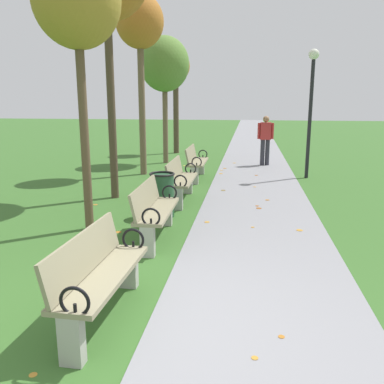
# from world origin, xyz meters

# --- Properties ---
(ground_plane) EXTENTS (80.00, 80.00, 0.00)m
(ground_plane) POSITION_xyz_m (0.00, 0.00, 0.00)
(ground_plane) COLOR #386628
(paved_walkway) EXTENTS (2.27, 44.00, 0.02)m
(paved_walkway) POSITION_xyz_m (1.14, 18.00, 0.01)
(paved_walkway) COLOR gray
(paved_walkway) RESTS_ON ground
(park_bench_1) EXTENTS (0.53, 1.62, 0.90)m
(park_bench_1) POSITION_xyz_m (-0.50, 0.03, 0.49)
(park_bench_1) COLOR gray
(park_bench_1) RESTS_ON ground
(park_bench_2) EXTENTS (0.51, 1.61, 0.90)m
(park_bench_2) POSITION_xyz_m (-0.50, 2.47, 0.49)
(park_bench_2) COLOR gray
(park_bench_2) RESTS_ON ground
(park_bench_3) EXTENTS (0.49, 1.60, 0.90)m
(park_bench_3) POSITION_xyz_m (-0.50, 5.00, 0.49)
(park_bench_3) COLOR gray
(park_bench_3) RESTS_ON ground
(park_bench_4) EXTENTS (0.48, 1.60, 0.90)m
(park_bench_4) POSITION_xyz_m (-0.50, 7.56, 0.49)
(park_bench_4) COLOR gray
(park_bench_4) RESTS_ON ground
(tree_1) EXTENTS (1.36, 1.36, 4.42)m
(tree_1) POSITION_xyz_m (-1.73, 2.83, 3.63)
(tree_1) COLOR brown
(tree_1) RESTS_ON ground
(tree_3) EXTENTS (1.33, 1.33, 4.99)m
(tree_3) POSITION_xyz_m (-2.13, 8.07, 4.14)
(tree_3) COLOR brown
(tree_3) RESTS_ON ground
(tree_4) EXTENTS (1.65, 1.65, 4.22)m
(tree_4) POSITION_xyz_m (-1.92, 10.33, 3.28)
(tree_4) COLOR brown
(tree_4) RESTS_ON ground
(tree_5) EXTENTS (1.12, 1.12, 4.07)m
(tree_5) POSITION_xyz_m (-2.02, 13.01, 3.28)
(tree_5) COLOR #4C3D2D
(tree_5) RESTS_ON ground
(pedestrian_walking) EXTENTS (0.53, 0.23, 1.62)m
(pedestrian_walking) POSITION_xyz_m (1.47, 10.18, 0.93)
(pedestrian_walking) COLOR #2D2D38
(pedestrian_walking) RESTS_ON paved_walkway
(trash_bin) EXTENTS (0.48, 0.48, 0.84)m
(trash_bin) POSITION_xyz_m (-0.65, 3.76, 0.42)
(trash_bin) COLOR #234C2D
(trash_bin) RESTS_ON ground
(lamp_post) EXTENTS (0.28, 0.28, 3.48)m
(lamp_post) POSITION_xyz_m (2.57, 8.14, 2.31)
(lamp_post) COLOR black
(lamp_post) RESTS_ON ground
(scattered_leaves) EXTENTS (4.21, 11.76, 0.02)m
(scattered_leaves) POSITION_xyz_m (0.21, 5.59, 0.02)
(scattered_leaves) COLOR #BC842D
(scattered_leaves) RESTS_ON ground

